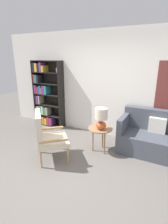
{
  "coord_description": "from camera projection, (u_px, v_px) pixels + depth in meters",
  "views": [
    {
      "loc": [
        1.55,
        -2.2,
        2.06
      ],
      "look_at": [
        -0.12,
        1.0,
        0.9
      ],
      "focal_mm": 28.0,
      "sensor_mm": 36.0,
      "label": 1
    }
  ],
  "objects": [
    {
      "name": "couch",
      "position": [
        166.0,
        140.0,
        3.74
      ],
      "size": [
        1.96,
        0.82,
        0.93
      ],
      "color": "#474C56",
      "rests_on": "ground_plane"
    },
    {
      "name": "bookshelf",
      "position": [
        45.0,
        96.0,
        5.28
      ],
      "size": [
        0.95,
        0.3,
        1.94
      ],
      "color": "black",
      "rests_on": "ground_plane"
    },
    {
      "name": "side_table",
      "position": [
        100.0,
        130.0,
        3.84
      ],
      "size": [
        0.53,
        0.53,
        0.56
      ],
      "color": "#99704C",
      "rests_on": "ground_plane"
    },
    {
      "name": "table_lamp",
      "position": [
        101.0,
        118.0,
        3.67
      ],
      "size": [
        0.27,
        0.27,
        0.47
      ],
      "color": "#C65128",
      "rests_on": "side_table"
    },
    {
      "name": "wall_back",
      "position": [
        108.0,
        85.0,
        4.46
      ],
      "size": [
        6.4,
        0.08,
        2.7
      ],
      "color": "white",
      "rests_on": "ground_plane"
    },
    {
      "name": "ground_plane",
      "position": [
        64.0,
        175.0,
        3.17
      ],
      "size": [
        14.0,
        14.0,
        0.0
      ],
      "primitive_type": "plane",
      "color": "#66605B"
    },
    {
      "name": "armchair",
      "position": [
        46.0,
        134.0,
        3.5
      ],
      "size": [
        0.89,
        0.89,
        1.02
      ],
      "color": "tan",
      "rests_on": "ground_plane"
    }
  ]
}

